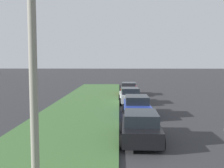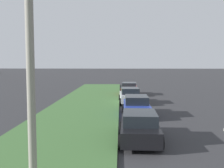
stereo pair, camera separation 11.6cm
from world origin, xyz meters
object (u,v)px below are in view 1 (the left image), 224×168
parked_car_black (141,127)px  streetlight (45,45)px  parked_car_blue (137,106)px  parked_car_silver (130,96)px  parked_car_red (129,89)px

parked_car_black → streetlight: bearing=150.2°
parked_car_blue → parked_car_silver: bearing=2.4°
parked_car_blue → streetlight: size_ratio=0.57×
parked_car_black → parked_car_blue: 6.26m
parked_car_black → parked_car_red: same height
parked_car_black → parked_car_blue: same height
parked_car_red → parked_car_blue: bearing=-176.5°
parked_car_blue → streetlight: bearing=163.4°
parked_car_black → parked_car_blue: size_ratio=1.01×
parked_car_silver → parked_car_red: bearing=-3.3°
parked_car_blue → parked_car_silver: (5.95, 0.27, 0.00)m
parked_car_black → parked_car_red: size_ratio=0.99×
streetlight → parked_car_black: bearing=-31.2°
parked_car_black → parked_car_silver: same height
parked_car_blue → parked_car_red: same height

